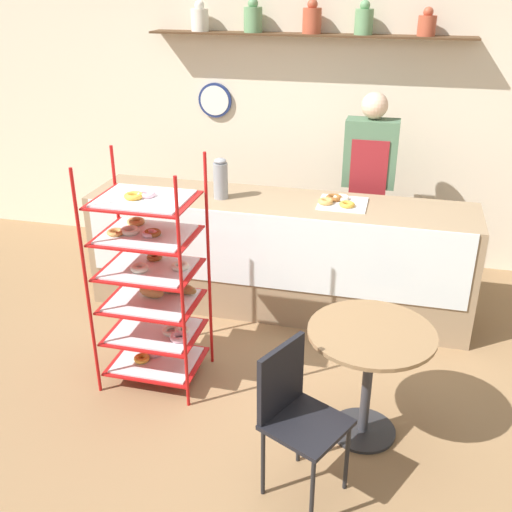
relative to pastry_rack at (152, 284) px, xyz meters
The scene contains 9 objects.
ground_plane 0.95m from the pastry_rack, ahead, with size 14.00×14.00×0.00m, color olive.
back_wall 2.57m from the pastry_rack, 76.04° to the left, with size 10.00×0.30×2.70m.
display_counter 1.35m from the pastry_rack, 63.03° to the left, with size 3.12×0.68×0.96m.
pastry_rack is the anchor object (origin of this frame).
person_worker 2.21m from the pastry_rack, 55.09° to the left, with size 0.44×0.23×1.73m.
cafe_table 1.49m from the pastry_rack, ahead, with size 0.74×0.74×0.74m.
cafe_chair 1.36m from the pastry_rack, 34.45° to the right, with size 0.51×0.51×0.88m.
coffee_carafe 1.20m from the pastry_rack, 83.28° to the left, with size 0.12×0.12×0.33m.
donut_tray_counter 1.65m from the pastry_rack, 48.73° to the left, with size 0.38×0.35×0.05m.
Camera 1 is at (0.92, -3.25, 2.59)m, focal length 42.00 mm.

